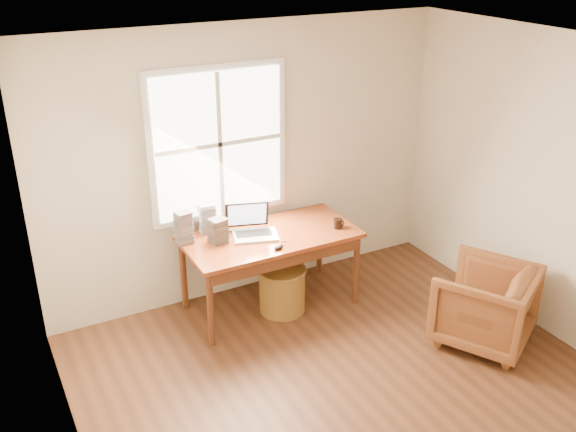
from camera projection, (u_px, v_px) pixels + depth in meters
name	position (u px, v px, depth m)	size (l,w,h in m)	color
room_shell	(374.00, 254.00, 4.31)	(4.04, 4.54, 2.64)	#502E1B
desk	(270.00, 236.00, 5.88)	(1.60, 0.80, 0.04)	brown
armchair	(485.00, 305.00, 5.52)	(0.76, 0.78, 0.71)	brown
wicker_stool	(282.00, 290.00, 6.01)	(0.43, 0.43, 0.43)	olive
laptop	(255.00, 222.00, 5.77)	(0.41, 0.43, 0.30)	silver
mouse	(278.00, 247.00, 5.60)	(0.10, 0.06, 0.03)	black
coffee_mug	(338.00, 223.00, 5.98)	(0.08, 0.08, 0.09)	black
cd_stack_a	(207.00, 218.00, 5.87)	(0.14, 0.13, 0.28)	silver
cd_stack_b	(218.00, 231.00, 5.69)	(0.15, 0.13, 0.23)	#232327
cd_stack_c	(183.00, 227.00, 5.66)	(0.13, 0.12, 0.30)	#9C9CA9
cd_stack_d	(214.00, 222.00, 5.92)	(0.14, 0.12, 0.17)	silver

